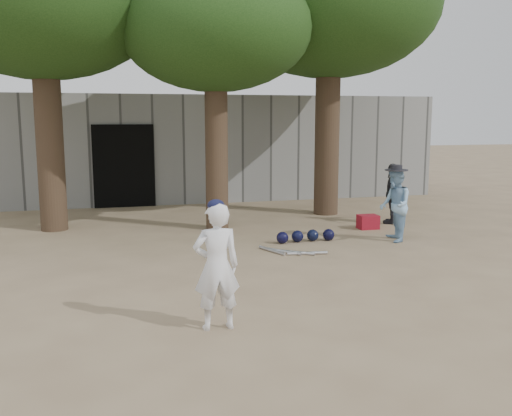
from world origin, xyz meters
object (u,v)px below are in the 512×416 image
object	(u,v)px
boy_player	(217,267)
red_bag	(368,222)
spectator_dark	(392,194)
spectator_blue	(395,205)

from	to	relation	value
boy_player	red_bag	distance (m)	6.57
spectator_dark	boy_player	bearing A→B (deg)	-0.31
spectator_dark	spectator_blue	bearing A→B (deg)	16.27
spectator_dark	red_bag	distance (m)	1.05
boy_player	red_bag	world-z (taller)	boy_player
red_bag	spectator_blue	bearing A→B (deg)	-93.37
spectator_blue	spectator_dark	xyz separation A→B (m)	(0.87, 1.70, -0.03)
spectator_blue	spectator_dark	distance (m)	1.91
spectator_blue	red_bag	size ratio (longest dim) A/B	3.38
spectator_dark	red_bag	world-z (taller)	spectator_dark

